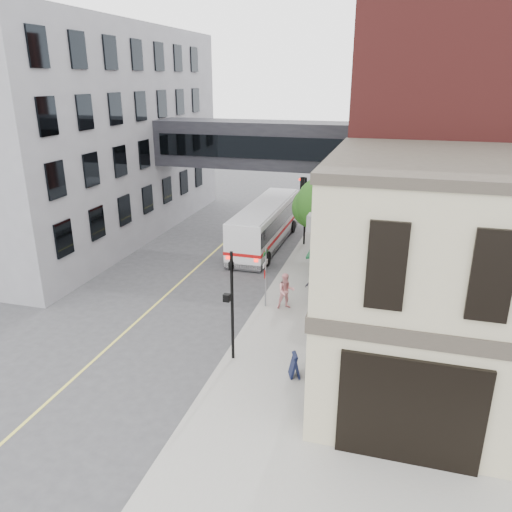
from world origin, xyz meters
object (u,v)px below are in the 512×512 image
Objects in this scene: pedestrian_b at (286,291)px; pedestrian_c at (314,284)px; pedestrian_a at (320,258)px; sandwich_board at (295,365)px; bus at (266,223)px; newspaper_box at (320,263)px.

pedestrian_b reaches higher than pedestrian_c.
sandwich_board is (0.77, -10.75, -0.41)m from pedestrian_a.
bus is 6.22m from pedestrian_a.
pedestrian_b is (-0.85, -5.09, 0.01)m from pedestrian_a.
newspaper_box is (-0.34, 4.11, -0.37)m from pedestrian_c.
newspaper_box is (4.33, -3.89, -1.02)m from bus.
pedestrian_c is at bearing 71.80° from sandwich_board.
sandwich_board is (0.50, -7.10, -0.30)m from pedestrian_c.
bus is at bearing 84.96° from pedestrian_b.
bus reaches higher than pedestrian_a.
pedestrian_c is 4.14m from newspaper_box.
pedestrian_a is 5.16m from pedestrian_b.
pedestrian_a is 1.87× the size of sandwich_board.
pedestrian_b is at bearing -100.67° from newspaper_box.
pedestrian_a is at bearing 71.83° from sandwich_board.
bus reaches higher than pedestrian_b.
pedestrian_a is 0.99× the size of pedestrian_b.
pedestrian_b is at bearing -103.08° from pedestrian_c.
pedestrian_c is 1.64× the size of sandwich_board.
sandwich_board is at bearing -71.12° from bus.
newspaper_box is at bearing 119.15° from pedestrian_c.
pedestrian_b is 1.15× the size of pedestrian_c.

